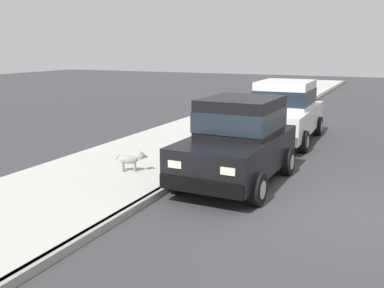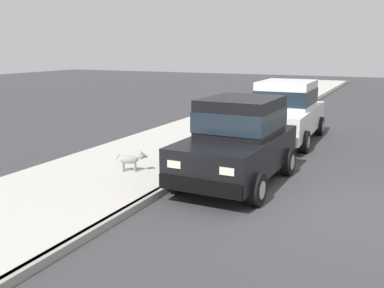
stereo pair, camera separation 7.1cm
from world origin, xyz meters
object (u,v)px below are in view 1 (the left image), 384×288
car_black_hatchback (238,139)px  fire_hydrant (203,141)px  dog_grey (132,159)px  car_white_sedan (284,110)px

car_black_hatchback → fire_hydrant: bearing=133.0°
car_black_hatchback → dog_grey: 2.50m
dog_grey → fire_hydrant: bearing=71.9°
car_black_hatchback → dog_grey: bearing=-163.5°
car_black_hatchback → car_white_sedan: car_white_sedan is taller
car_black_hatchback → dog_grey: car_black_hatchback is taller
car_white_sedan → dog_grey: (-2.20, -5.58, -0.55)m
car_black_hatchback → fire_hydrant: (-1.57, 1.68, -0.50)m
car_black_hatchback → dog_grey: (-2.34, -0.69, -0.55)m
car_white_sedan → dog_grey: car_white_sedan is taller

